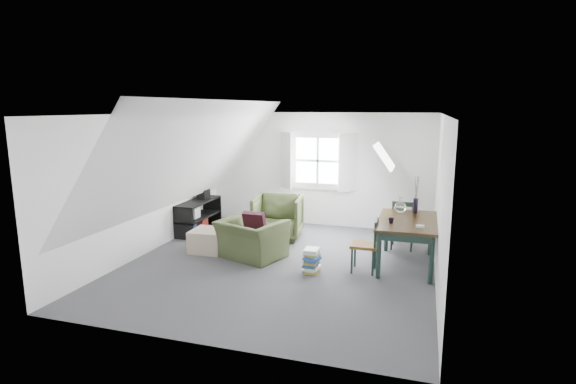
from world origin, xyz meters
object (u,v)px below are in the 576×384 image
(dining_chair_far, at_px, (403,223))
(media_shelf, at_px, (198,218))
(armchair_near, at_px, (252,258))
(magazine_stack, at_px, (312,261))
(armchair_far, at_px, (278,238))
(dining_chair_near, at_px, (366,244))
(dining_table, at_px, (408,226))
(ottoman, at_px, (209,240))

(dining_chair_far, bearing_deg, media_shelf, -10.49)
(armchair_near, xyz_separation_m, magazine_stack, (1.18, -0.38, 0.19))
(armchair_far, bearing_deg, dining_chair_far, -7.97)
(dining_chair_far, distance_m, dining_chair_near, 1.47)
(armchair_far, height_order, media_shelf, media_shelf)
(armchair_near, xyz_separation_m, media_shelf, (-1.70, 1.22, 0.30))
(dining_chair_far, xyz_separation_m, magazine_stack, (-1.31, -1.68, -0.29))
(dining_table, xyz_separation_m, media_shelf, (-4.32, 0.84, -0.38))
(armchair_far, height_order, magazine_stack, armchair_far)
(armchair_far, height_order, ottoman, armchair_far)
(dining_chair_near, bearing_deg, armchair_near, -97.03)
(armchair_near, bearing_deg, dining_chair_far, -133.09)
(magazine_stack, bearing_deg, ottoman, 166.37)
(dining_chair_far, xyz_separation_m, media_shelf, (-4.20, -0.09, -0.18))
(armchair_near, height_order, dining_table, dining_table)
(dining_chair_far, xyz_separation_m, dining_chair_near, (-0.49, -1.39, -0.04))
(dining_chair_near, distance_m, magazine_stack, 0.91)
(dining_table, xyz_separation_m, magazine_stack, (-1.43, -0.76, -0.49))
(dining_chair_near, distance_m, media_shelf, 3.93)
(ottoman, distance_m, dining_chair_near, 2.92)
(armchair_far, relative_size, dining_chair_far, 1.02)
(armchair_near, height_order, media_shelf, media_shelf)
(armchair_near, distance_m, armchair_far, 1.31)
(dining_chair_far, bearing_deg, ottoman, 7.51)
(dining_table, distance_m, media_shelf, 4.41)
(dining_chair_near, relative_size, media_shelf, 0.66)
(dining_chair_near, bearing_deg, dining_chair_far, 155.76)
(ottoman, relative_size, dining_table, 0.38)
(dining_chair_far, height_order, dining_chair_near, dining_chair_far)
(media_shelf, height_order, magazine_stack, media_shelf)
(dining_chair_near, bearing_deg, dining_table, 122.47)
(armchair_near, height_order, magazine_stack, magazine_stack)
(dining_chair_far, relative_size, magazine_stack, 2.43)
(dining_table, relative_size, dining_chair_far, 1.69)
(ottoman, relative_size, media_shelf, 0.46)
(dining_table, relative_size, dining_chair_near, 1.82)
(magazine_stack, bearing_deg, dining_chair_near, 19.83)
(armchair_far, bearing_deg, ottoman, -136.41)
(dining_chair_near, bearing_deg, media_shelf, -114.00)
(magazine_stack, bearing_deg, dining_chair_far, 52.02)
(ottoman, relative_size, magazine_stack, 1.57)
(ottoman, xyz_separation_m, media_shelf, (-0.81, 1.09, 0.10))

